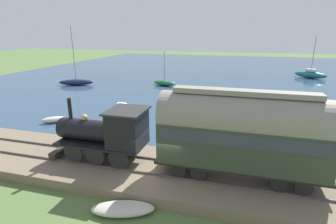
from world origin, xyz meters
name	(u,v)px	position (x,y,z in m)	size (l,w,h in m)	color
ground_plane	(161,179)	(0.00, 0.00, 0.00)	(200.00, 200.00, 0.00)	#516B38
harbor_water	(223,71)	(43.15, 0.00, 0.00)	(80.00, 80.00, 0.01)	#2D4760
rail_embankment	(162,173)	(0.19, 0.00, 0.28)	(5.33, 56.00, 0.68)	#756651
steam_locomotive	(108,131)	(0.19, 3.13, 2.40)	(2.26, 5.59, 3.47)	black
passenger_coach	(241,131)	(0.19, -3.97, 3.15)	(2.21, 8.23, 4.48)	black
sailboat_green	(164,83)	(25.36, 7.36, 0.45)	(2.31, 3.94, 5.04)	#236B42
sailboat_teal	(310,74)	(39.00, -15.40, 0.66)	(3.92, 5.26, 7.16)	#1E707A
sailboat_navy	(76,82)	(21.99, 20.32, 0.52)	(2.85, 5.23, 8.68)	#192347
rowboat_far_out	(123,104)	(13.03, 8.43, 0.20)	(1.80, 2.14, 0.38)	silver
rowboat_mid_harbor	(177,136)	(5.76, 0.55, 0.23)	(1.27, 2.99, 0.44)	#B7B2A3
rowboat_off_pier	(54,120)	(6.39, 11.94, 0.28)	(1.86, 2.17, 0.53)	beige
rowboat_near_shore	(301,155)	(4.77, -7.79, 0.21)	(1.33, 2.68, 0.41)	#B7B2A3
beached_dinghy	(123,209)	(-3.14, 0.79, 0.22)	(1.88, 3.00, 0.44)	#B7B2A3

